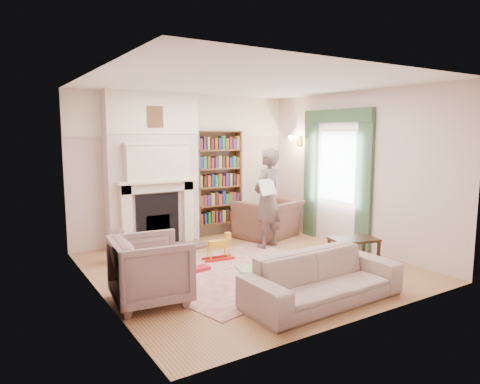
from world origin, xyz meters
TOP-DOWN VIEW (x-y plane):
  - floor at (0.00, 0.00)m, footprint 4.50×4.50m
  - ceiling at (0.00, 0.00)m, footprint 4.50×4.50m
  - wall_back at (0.00, 2.25)m, footprint 4.50×0.00m
  - wall_front at (0.00, -2.25)m, footprint 4.50×0.00m
  - wall_left at (-2.25, 0.00)m, footprint 0.00×4.50m
  - wall_right at (2.25, 0.00)m, footprint 0.00×4.50m
  - fireplace at (-0.75, 2.05)m, footprint 1.70×0.58m
  - bookcase at (0.65, 2.12)m, footprint 1.00×0.24m
  - window at (2.23, 0.40)m, footprint 0.02×0.90m
  - curtain_left at (2.20, -0.30)m, footprint 0.07×0.32m
  - curtain_right at (2.20, 1.10)m, footprint 0.07×0.32m
  - pelmet at (2.19, 0.40)m, footprint 0.09×1.70m
  - wall_sconce at (2.03, 1.50)m, footprint 0.20×0.24m
  - rug at (-0.24, -0.14)m, footprint 3.24×2.77m
  - armchair_reading at (1.38, 1.40)m, footprint 1.38×1.28m
  - armchair_left at (-1.78, -0.53)m, footprint 1.00×0.98m
  - sofa at (0.02, -1.64)m, footprint 2.08×0.85m
  - man_reading at (0.93, 0.80)m, footprint 0.76×0.62m
  - newspaper at (0.78, 0.60)m, footprint 0.42×0.24m
  - coffee_table at (1.41, -0.84)m, footprint 0.79×0.60m
  - paraffin_heater at (-1.69, 1.27)m, footprint 0.26×0.26m
  - rocking_horse at (-0.23, 0.55)m, footprint 0.53×0.27m
  - board_game at (-0.07, -0.16)m, footprint 0.49×0.49m
  - game_box_lid at (-0.74, 0.23)m, footprint 0.32×0.24m
  - comic_annuals at (0.36, -0.38)m, footprint 0.59×0.80m

SIDE VIEW (x-z plane):
  - floor at x=0.00m, z-range 0.00..0.00m
  - rug at x=-0.24m, z-range 0.00..0.01m
  - comic_annuals at x=0.36m, z-range 0.01..0.03m
  - board_game at x=-0.07m, z-range 0.01..0.04m
  - game_box_lid at x=-0.74m, z-range 0.01..0.06m
  - rocking_horse at x=-0.23m, z-range 0.00..0.45m
  - coffee_table at x=1.41m, z-range 0.00..0.45m
  - paraffin_heater at x=-1.69m, z-range 0.00..0.55m
  - sofa at x=0.02m, z-range 0.00..0.60m
  - armchair_reading at x=1.38m, z-range 0.00..0.75m
  - armchair_left at x=-1.78m, z-range 0.00..0.83m
  - man_reading at x=0.93m, z-range 0.00..1.80m
  - newspaper at x=0.78m, z-range 1.00..1.28m
  - bookcase at x=0.65m, z-range 0.25..2.10m
  - curtain_left at x=2.20m, z-range 0.00..2.40m
  - curtain_right at x=2.20m, z-range 0.00..2.40m
  - fireplace at x=-0.75m, z-range -0.01..2.79m
  - wall_back at x=0.00m, z-range -0.85..3.65m
  - wall_front at x=0.00m, z-range -0.85..3.65m
  - wall_left at x=-2.25m, z-range -0.85..3.65m
  - wall_right at x=2.25m, z-range -0.85..3.65m
  - window at x=2.23m, z-range 0.80..2.10m
  - wall_sconce at x=2.03m, z-range 1.78..2.02m
  - pelmet at x=2.19m, z-range 2.26..2.50m
  - ceiling at x=0.00m, z-range 2.80..2.80m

